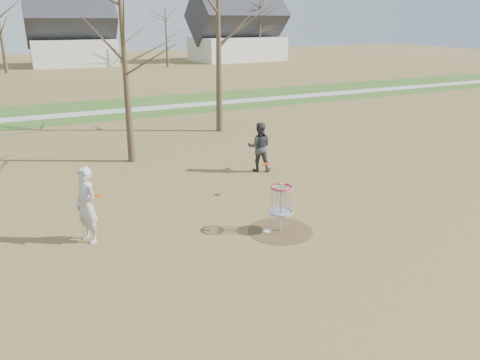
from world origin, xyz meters
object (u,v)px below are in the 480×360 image
object	(u,v)px
player_standing	(87,205)
disc_golf_basket	(281,200)
player_throwing	(259,147)
disc_grounded	(266,231)

from	to	relation	value
player_standing	disc_golf_basket	distance (m)	5.10
player_standing	player_throwing	distance (m)	7.68
player_throwing	disc_golf_basket	bearing A→B (deg)	95.38
player_throwing	disc_grounded	bearing A→B (deg)	91.28
disc_grounded	disc_golf_basket	world-z (taller)	disc_golf_basket
disc_grounded	disc_golf_basket	size ratio (longest dim) A/B	0.16
player_throwing	player_standing	bearing A→B (deg)	53.88
player_throwing	disc_golf_basket	xyz separation A→B (m)	(-2.09, -5.07, -0.03)
player_throwing	disc_grounded	size ratio (longest dim) A/B	8.58
player_standing	disc_golf_basket	world-z (taller)	player_standing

